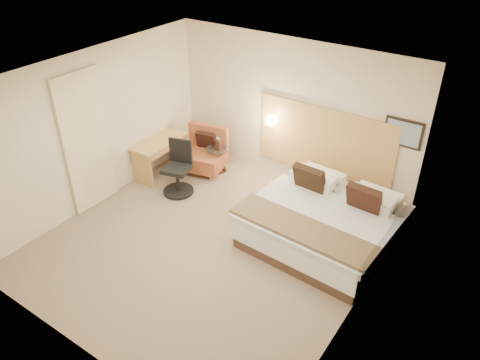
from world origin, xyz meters
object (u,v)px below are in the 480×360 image
Objects in this scene: side_table at (218,159)px; bed at (324,221)px; desk at (160,148)px; lounge_chair at (204,153)px; desk_chair at (178,172)px.

bed is at bearing -16.20° from side_table.
bed reaches higher than desk.
side_table is at bearing 37.12° from desk.
bed is 3.54m from desk.
desk_chair is (0.13, -0.92, 0.06)m from lounge_chair.
desk_chair is at bearing -23.97° from desk.
bed is 2.28× the size of desk_chair.
desk_chair is (-2.82, -0.22, 0.07)m from bed.
bed is 3.95× the size of side_table.
desk_chair is at bearing -175.51° from bed.
side_table is 0.58× the size of desk_chair.
desk is at bearing -142.88° from side_table.
bed is 3.03m from lounge_chair.
desk is 1.16× the size of desk_chair.
desk_chair reaches higher than side_table.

